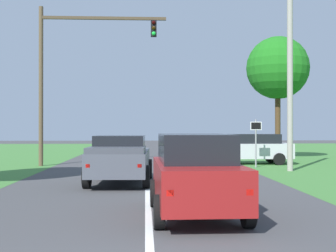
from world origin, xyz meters
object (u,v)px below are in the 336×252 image
(traffic_light, at_px, (71,63))
(utility_pole_right, at_px, (290,73))
(pickup_truck_lead, at_px, (120,158))
(keep_moving_sign, at_px, (256,137))
(crossing_suv_far, at_px, (251,148))
(oak_tree_right, at_px, (278,68))
(red_suv_near, at_px, (195,173))

(traffic_light, bearing_deg, utility_pole_right, -18.01)
(pickup_truck_lead, bearing_deg, traffic_light, 110.83)
(traffic_light, distance_m, keep_moving_sign, 10.82)
(keep_moving_sign, height_order, utility_pole_right, utility_pole_right)
(crossing_suv_far, relative_size, utility_pole_right, 0.50)
(pickup_truck_lead, xyz_separation_m, traffic_light, (-3.14, 8.25, 4.73))
(pickup_truck_lead, distance_m, oak_tree_right, 17.08)
(utility_pole_right, bearing_deg, traffic_light, 161.99)
(oak_tree_right, bearing_deg, traffic_light, -159.58)
(traffic_light, distance_m, utility_pole_right, 11.70)
(crossing_suv_far, height_order, utility_pole_right, utility_pole_right)
(pickup_truck_lead, bearing_deg, oak_tree_right, 53.19)
(red_suv_near, bearing_deg, keep_moving_sign, 70.77)
(traffic_light, bearing_deg, oak_tree_right, 20.42)
(oak_tree_right, bearing_deg, crossing_suv_far, -124.54)
(pickup_truck_lead, xyz_separation_m, utility_pole_right, (7.95, 4.64, 3.80))
(keep_moving_sign, bearing_deg, crossing_suv_far, 83.81)
(traffic_light, bearing_deg, crossing_suv_far, 4.77)
(traffic_light, distance_m, crossing_suv_far, 11.27)
(oak_tree_right, xyz_separation_m, crossing_suv_far, (-2.72, -3.95, -5.15))
(red_suv_near, distance_m, traffic_light, 16.39)
(traffic_light, relative_size, oak_tree_right, 1.07)
(utility_pole_right, bearing_deg, keep_moving_sign, 118.44)
(pickup_truck_lead, distance_m, traffic_light, 10.01)
(pickup_truck_lead, xyz_separation_m, keep_moving_sign, (6.79, 6.78, 0.69))
(traffic_light, xyz_separation_m, keep_moving_sign, (9.93, -1.46, -4.05))
(oak_tree_right, bearing_deg, red_suv_near, -111.25)
(keep_moving_sign, xyz_separation_m, oak_tree_right, (2.97, 6.27, 4.44))
(utility_pole_right, bearing_deg, crossing_suv_far, 101.54)
(red_suv_near, height_order, pickup_truck_lead, red_suv_near)
(red_suv_near, bearing_deg, utility_pole_right, 62.56)
(keep_moving_sign, bearing_deg, red_suv_near, -109.23)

